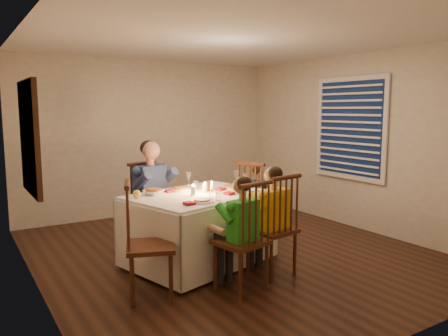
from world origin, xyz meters
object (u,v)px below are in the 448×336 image
chair_near_right (271,274)px  chair_end (258,243)px  chair_extra (151,296)px  chair_adult (153,248)px  dining_table (199,214)px  child_teal (258,243)px  chair_near_left (241,290)px  adult (153,248)px  child_green (241,290)px  serving_bowl (154,192)px  child_yellow (271,274)px

chair_near_right → chair_end: (0.54, 0.97, 0.00)m
chair_end → chair_extra: (-1.88, -0.82, 0.00)m
chair_adult → chair_extra: size_ratio=0.99×
dining_table → child_teal: (1.02, 0.23, -0.58)m
chair_near_left → child_teal: size_ratio=1.05×
chair_near_right → adult: adult is taller
chair_end → child_green: size_ratio=0.97×
serving_bowl → child_yellow: bearing=-45.5°
child_green → serving_bowl: (-0.43, 1.14, 0.85)m
dining_table → chair_extra: size_ratio=1.61×
adult → chair_adult: bearing=-17.2°
dining_table → chair_adult: size_ratio=1.62×
dining_table → chair_extra: dining_table is taller
chair_near_left → child_green: 0.00m
child_yellow → adult: bearing=-72.6°
chair_adult → serving_bowl: size_ratio=4.92×
child_green → chair_adult: bearing=-93.8°
dining_table → chair_end: bearing=-2.0°
dining_table → chair_near_right: size_ratio=1.62×
dining_table → serving_bowl: 0.58m
child_yellow → serving_bowl: 1.60m
child_yellow → serving_bowl: size_ratio=5.25×
child_yellow → child_teal: size_ratio=1.12×
child_teal → serving_bowl: size_ratio=4.69×
chair_adult → child_green: (0.22, -1.70, 0.00)m
adult → serving_bowl: serving_bowl is taller
chair_near_left → serving_bowl: bearing=-80.3°
chair_end → serving_bowl: bearing=71.1°
chair_near_right → dining_table: bearing=-65.2°
dining_table → child_green: 1.08m
chair_near_left → child_yellow: (0.52, 0.17, 0.00)m
child_green → dining_table: bearing=-103.2°
child_yellow → child_teal: (0.54, 0.97, 0.00)m
child_yellow → chair_end: bearing=-127.4°
child_green → child_yellow: child_yellow is taller
chair_adult → serving_bowl: (-0.21, -0.56, 0.85)m
child_teal → chair_near_right: bearing=131.6°
chair_adult → child_green: child_green is taller
chair_end → chair_extra: 2.05m
chair_near_right → chair_end: bearing=-127.4°
chair_near_right → serving_bowl: serving_bowl is taller
child_green → child_teal: child_green is taller
chair_near_right → adult: bearing=-72.6°
chair_end → chair_adult: bearing=47.2°
chair_end → adult: size_ratio=0.80×
chair_adult → chair_near_left: 1.72m
chair_adult → serving_bowl: 1.04m
chair_end → child_yellow: child_yellow is taller
dining_table → chair_end: dining_table is taller
chair_near_right → chair_extra: size_ratio=0.99×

